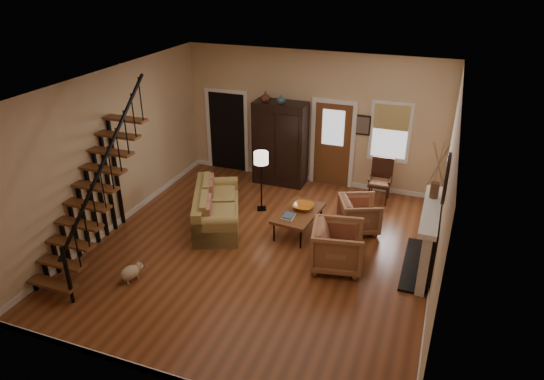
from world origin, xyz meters
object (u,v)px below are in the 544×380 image
(coffee_table, at_px, (298,222))
(armchair_left, at_px, (338,246))
(sofa, at_px, (217,208))
(floor_lamp, at_px, (261,181))
(side_chair, at_px, (380,181))
(armchair_right, at_px, (359,214))
(armoire, at_px, (280,143))

(coffee_table, relative_size, armchair_left, 1.33)
(sofa, distance_m, floor_lamp, 1.20)
(coffee_table, xyz_separation_m, side_chair, (1.35, 2.04, 0.27))
(coffee_table, height_order, armchair_left, armchair_left)
(coffee_table, distance_m, armchair_right, 1.29)
(coffee_table, bearing_deg, sofa, -171.13)
(armoire, relative_size, coffee_table, 1.66)
(armchair_left, bearing_deg, coffee_table, 37.94)
(armchair_left, distance_m, side_chair, 2.99)
(armchair_right, distance_m, side_chair, 1.53)
(armchair_left, bearing_deg, armchair_right, -15.08)
(coffee_table, distance_m, side_chair, 2.46)
(coffee_table, height_order, side_chair, side_chair)
(sofa, height_order, armchair_left, armchair_left)
(sofa, bearing_deg, armchair_left, -37.15)
(armchair_right, bearing_deg, side_chair, -29.97)
(armchair_left, bearing_deg, sofa, 66.17)
(armchair_right, bearing_deg, coffee_table, 91.31)
(coffee_table, xyz_separation_m, armchair_right, (1.17, 0.53, 0.13))
(sofa, bearing_deg, floor_lamp, 31.59)
(coffee_table, bearing_deg, floor_lamp, 148.15)
(armchair_right, bearing_deg, armchair_left, 152.37)
(armoire, xyz_separation_m, coffee_table, (1.20, -2.24, -0.81))
(armoire, xyz_separation_m, side_chair, (2.55, -0.20, -0.54))
(coffee_table, distance_m, armchair_left, 1.42)
(armoire, distance_m, sofa, 2.66)
(armchair_left, distance_m, armchair_right, 1.47)
(coffee_table, relative_size, armchair_right, 1.55)
(armchair_right, bearing_deg, sofa, 82.26)
(armoire, height_order, coffee_table, armoire)
(armoire, relative_size, armchair_right, 2.57)
(armoire, bearing_deg, floor_lamp, -86.15)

